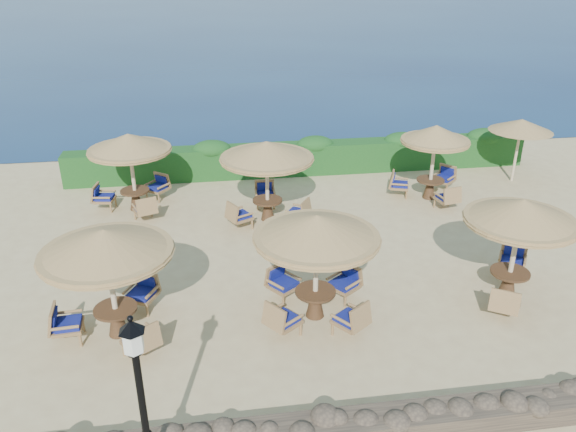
{
  "coord_description": "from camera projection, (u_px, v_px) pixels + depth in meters",
  "views": [
    {
      "loc": [
        -3.59,
        -13.38,
        7.83
      ],
      "look_at": [
        -1.55,
        0.5,
        1.3
      ],
      "focal_mm": 35.0,
      "sensor_mm": 36.0,
      "label": 1
    }
  ],
  "objects": [
    {
      "name": "ground",
      "position": [
        345.0,
        262.0,
        15.78
      ],
      "size": [
        120.0,
        120.0,
        0.0
      ],
      "primitive_type": "plane",
      "color": "tan",
      "rests_on": "ground"
    },
    {
      "name": "hedge",
      "position": [
        302.0,
        158.0,
        21.98
      ],
      "size": [
        18.0,
        0.9,
        1.2
      ],
      "primitive_type": "cube",
      "color": "#144017",
      "rests_on": "ground"
    },
    {
      "name": "stone_wall",
      "position": [
        427.0,
        420.0,
        10.12
      ],
      "size": [
        15.0,
        0.65,
        0.44
      ],
      "primitive_type": "cube",
      "color": "brown",
      "rests_on": "ground"
    },
    {
      "name": "sea",
      "position": [
        227.0,
        17.0,
        78.56
      ],
      "size": [
        160.0,
        160.0,
        0.0
      ],
      "primitive_type": "plane",
      "color": "#0A1F45",
      "rests_on": "ground"
    },
    {
      "name": "extra_parasol",
      "position": [
        521.0,
        125.0,
        20.56
      ],
      "size": [
        2.3,
        2.3,
        2.41
      ],
      "color": "beige",
      "rests_on": "ground"
    },
    {
      "name": "cafe_set_1",
      "position": [
        316.0,
        248.0,
        12.64
      ],
      "size": [
        2.9,
        2.9,
        2.65
      ],
      "color": "beige",
      "rests_on": "ground"
    },
    {
      "name": "cafe_set_0",
      "position": [
        108.0,
        260.0,
        11.96
      ],
      "size": [
        2.88,
        2.88,
        2.65
      ],
      "color": "beige",
      "rests_on": "ground"
    },
    {
      "name": "lamp_post",
      "position": [
        144.0,
        418.0,
        8.39
      ],
      "size": [
        0.44,
        0.44,
        3.31
      ],
      "color": "black",
      "rests_on": "ground"
    },
    {
      "name": "cafe_set_3",
      "position": [
        131.0,
        156.0,
        18.25
      ],
      "size": [
        2.79,
        2.79,
        2.65
      ],
      "color": "beige",
      "rests_on": "ground"
    },
    {
      "name": "cafe_set_5",
      "position": [
        434.0,
        150.0,
        19.19
      ],
      "size": [
        2.73,
        2.62,
        2.65
      ],
      "color": "beige",
      "rests_on": "ground"
    },
    {
      "name": "cafe_set_4",
      "position": [
        267.0,
        163.0,
        17.49
      ],
      "size": [
        2.97,
        2.97,
        2.65
      ],
      "color": "beige",
      "rests_on": "ground"
    },
    {
      "name": "cafe_set_2",
      "position": [
        519.0,
        225.0,
        13.38
      ],
      "size": [
        2.69,
        2.73,
        2.65
      ],
      "color": "beige",
      "rests_on": "ground"
    }
  ]
}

